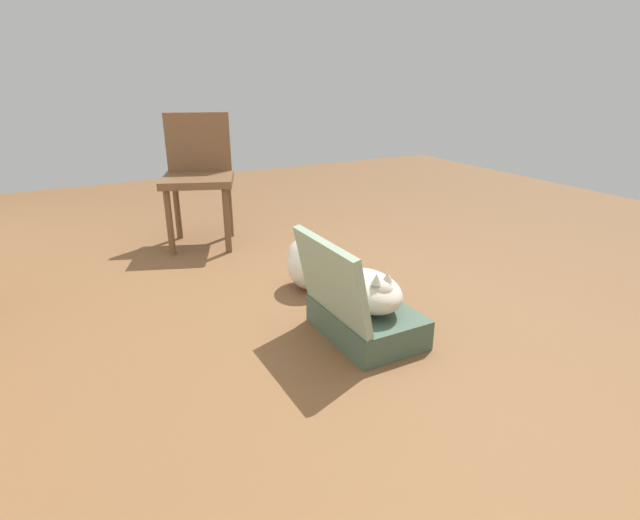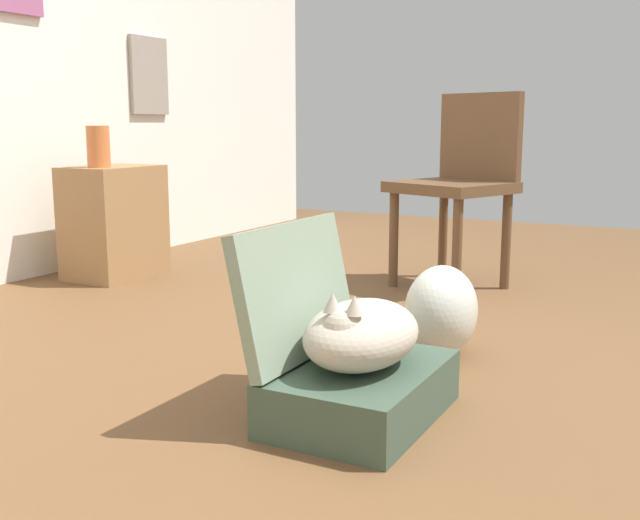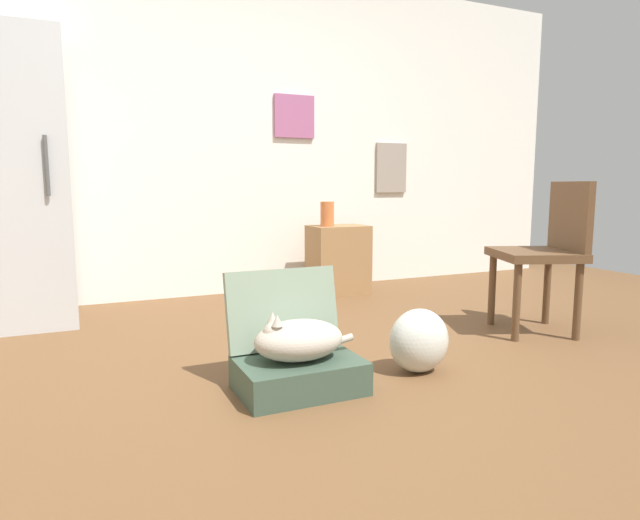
{
  "view_description": "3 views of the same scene",
  "coord_description": "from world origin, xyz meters",
  "px_view_note": "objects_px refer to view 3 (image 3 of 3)",
  "views": [
    {
      "loc": [
        -2.1,
        1.14,
        1.17
      ],
      "look_at": [
        -0.25,
        0.14,
        0.37
      ],
      "focal_mm": 27.7,
      "sensor_mm": 36.0,
      "label": 1
    },
    {
      "loc": [
        -2.1,
        -0.82,
        0.77
      ],
      "look_at": [
        -0.06,
        0.26,
        0.35
      ],
      "focal_mm": 42.27,
      "sensor_mm": 36.0,
      "label": 2
    },
    {
      "loc": [
        -1.24,
        -2.14,
        0.89
      ],
      "look_at": [
        -0.06,
        0.46,
        0.49
      ],
      "focal_mm": 30.6,
      "sensor_mm": 36.0,
      "label": 3
    }
  ],
  "objects_px": {
    "cat": "(298,339)",
    "side_table": "(338,259)",
    "suitcase_base": "(299,375)",
    "refrigerator": "(18,182)",
    "vase_tall": "(327,214)",
    "chair": "(547,248)",
    "plastic_bag_white": "(419,341)"
  },
  "relations": [
    {
      "from": "chair",
      "to": "refrigerator",
      "type": "bearing_deg",
      "value": -97.14
    },
    {
      "from": "cat",
      "to": "refrigerator",
      "type": "xyz_separation_m",
      "value": [
        -1.15,
        1.84,
        0.68
      ]
    },
    {
      "from": "side_table",
      "to": "vase_tall",
      "type": "relative_size",
      "value": 2.81
    },
    {
      "from": "side_table",
      "to": "chair",
      "type": "bearing_deg",
      "value": -69.53
    },
    {
      "from": "plastic_bag_white",
      "to": "chair",
      "type": "height_order",
      "value": "chair"
    },
    {
      "from": "refrigerator",
      "to": "chair",
      "type": "relative_size",
      "value": 2.0
    },
    {
      "from": "refrigerator",
      "to": "plastic_bag_white",
      "type": "bearing_deg",
      "value": -46.15
    },
    {
      "from": "cat",
      "to": "side_table",
      "type": "bearing_deg",
      "value": 59.15
    },
    {
      "from": "vase_tall",
      "to": "chair",
      "type": "height_order",
      "value": "chair"
    },
    {
      "from": "vase_tall",
      "to": "cat",
      "type": "bearing_deg",
      "value": -118.61
    },
    {
      "from": "cat",
      "to": "refrigerator",
      "type": "distance_m",
      "value": 2.27
    },
    {
      "from": "suitcase_base",
      "to": "side_table",
      "type": "relative_size",
      "value": 0.95
    },
    {
      "from": "suitcase_base",
      "to": "chair",
      "type": "distance_m",
      "value": 1.8
    },
    {
      "from": "suitcase_base",
      "to": "refrigerator",
      "type": "bearing_deg",
      "value": 122.23
    },
    {
      "from": "cat",
      "to": "vase_tall",
      "type": "bearing_deg",
      "value": 61.39
    },
    {
      "from": "plastic_bag_white",
      "to": "chair",
      "type": "distance_m",
      "value": 1.2
    },
    {
      "from": "plastic_bag_white",
      "to": "side_table",
      "type": "distance_m",
      "value": 1.97
    },
    {
      "from": "cat",
      "to": "chair",
      "type": "bearing_deg",
      "value": 9.34
    },
    {
      "from": "plastic_bag_white",
      "to": "vase_tall",
      "type": "height_order",
      "value": "vase_tall"
    },
    {
      "from": "vase_tall",
      "to": "refrigerator",
      "type": "bearing_deg",
      "value": -179.52
    },
    {
      "from": "cat",
      "to": "vase_tall",
      "type": "distance_m",
      "value": 2.15
    },
    {
      "from": "plastic_bag_white",
      "to": "side_table",
      "type": "relative_size",
      "value": 0.55
    },
    {
      "from": "plastic_bag_white",
      "to": "refrigerator",
      "type": "distance_m",
      "value": 2.67
    },
    {
      "from": "suitcase_base",
      "to": "plastic_bag_white",
      "type": "distance_m",
      "value": 0.62
    },
    {
      "from": "refrigerator",
      "to": "cat",
      "type": "bearing_deg",
      "value": -57.9
    },
    {
      "from": "refrigerator",
      "to": "vase_tall",
      "type": "bearing_deg",
      "value": 0.48
    },
    {
      "from": "vase_tall",
      "to": "suitcase_base",
      "type": "bearing_deg",
      "value": -118.47
    },
    {
      "from": "plastic_bag_white",
      "to": "suitcase_base",
      "type": "bearing_deg",
      "value": 179.3
    },
    {
      "from": "plastic_bag_white",
      "to": "side_table",
      "type": "bearing_deg",
      "value": 75.0
    },
    {
      "from": "suitcase_base",
      "to": "side_table",
      "type": "height_order",
      "value": "side_table"
    },
    {
      "from": "suitcase_base",
      "to": "plastic_bag_white",
      "type": "xyz_separation_m",
      "value": [
        0.61,
        -0.01,
        0.08
      ]
    },
    {
      "from": "cat",
      "to": "refrigerator",
      "type": "relative_size",
      "value": 0.26
    }
  ]
}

